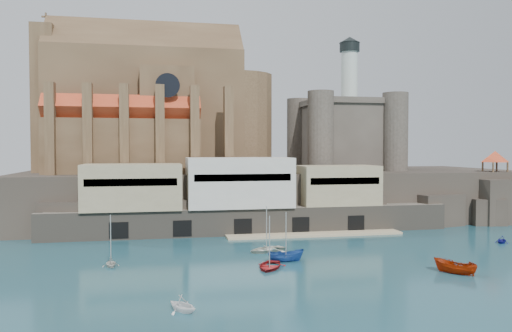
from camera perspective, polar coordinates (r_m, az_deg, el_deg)
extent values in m
plane|color=#17404D|center=(67.91, 9.86, -10.42)|extent=(300.00, 300.00, 0.00)
cube|color=black|center=(105.07, 1.99, -3.23)|extent=(100.00, 34.00, 10.00)
cube|color=black|center=(87.28, -20.50, -5.74)|extent=(9.00, 5.00, 6.00)
cube|color=black|center=(86.16, -9.89, -5.74)|extent=(9.00, 5.00, 6.00)
cube|color=black|center=(88.20, 1.27, -5.54)|extent=(9.00, 5.00, 6.00)
cube|color=black|center=(93.34, 11.56, -5.16)|extent=(9.00, 5.00, 6.00)
cube|color=black|center=(100.59, 20.02, -4.72)|extent=(9.00, 5.00, 6.00)
cube|color=#635B4F|center=(86.73, -0.53, -6.16)|extent=(70.00, 6.00, 4.50)
cube|color=tan|center=(85.20, 6.73, -7.76)|extent=(30.00, 4.00, 0.40)
cube|color=black|center=(82.71, -15.41, -7.09)|extent=(3.00, 0.40, 2.60)
cube|color=black|center=(82.58, -8.42, -7.06)|extent=(3.00, 0.40, 2.60)
cube|color=black|center=(83.66, -1.51, -6.92)|extent=(3.00, 0.40, 2.60)
cube|color=black|center=(85.89, 5.12, -6.69)|extent=(3.00, 0.40, 2.60)
cube|color=black|center=(89.20, 11.34, -6.40)|extent=(3.00, 0.40, 2.60)
cube|color=gray|center=(85.69, -13.93, -2.29)|extent=(16.00, 9.00, 7.50)
cube|color=beige|center=(86.69, -1.95, -1.85)|extent=(18.00, 9.00, 8.50)
cube|color=gray|center=(91.38, 9.27, -2.15)|extent=(14.00, 8.00, 7.00)
cube|color=#503A25|center=(104.15, -12.41, 6.05)|extent=(38.00, 14.00, 24.00)
cube|color=#503A25|center=(105.68, -12.46, 12.55)|extent=(38.00, 13.01, 13.01)
cylinder|color=#503A25|center=(105.37, -1.97, 4.95)|extent=(14.00, 14.00, 20.00)
cube|color=#503A25|center=(104.02, -10.19, 4.96)|extent=(10.00, 20.00, 20.00)
cube|color=#503A25|center=(94.56, -14.92, 2.20)|extent=(28.00, 5.00, 10.00)
cube|color=#503A25|center=(113.53, -14.30, 2.16)|extent=(28.00, 5.00, 10.00)
cube|color=#BD3D20|center=(94.82, -14.95, 6.19)|extent=(28.00, 5.66, 5.66)
cube|color=#BD3D20|center=(113.74, -14.33, 5.48)|extent=(28.00, 5.66, 5.66)
cube|color=#503A25|center=(106.39, -22.77, 6.93)|extent=(4.00, 10.00, 28.00)
cylinder|color=black|center=(92.54, -10.07, 9.07)|extent=(4.40, 0.30, 4.40)
cube|color=#503A25|center=(93.19, -22.45, 3.96)|extent=(1.60, 2.20, 16.00)
cube|color=#503A25|center=(92.19, -18.66, 4.03)|extent=(1.60, 2.20, 16.00)
cube|color=#503A25|center=(91.60, -14.80, 4.08)|extent=(1.60, 2.20, 16.00)
cube|color=#503A25|center=(91.43, -10.91, 4.12)|extent=(1.60, 2.20, 16.00)
cube|color=#503A25|center=(91.67, -7.03, 4.13)|extent=(1.60, 2.20, 16.00)
cube|color=#503A25|center=(92.34, -3.18, 4.13)|extent=(1.60, 2.20, 16.00)
cube|color=#403A32|center=(110.37, 10.00, 3.23)|extent=(16.00, 16.00, 14.00)
cube|color=#403A32|center=(110.78, 10.03, 7.06)|extent=(17.00, 17.00, 1.20)
cylinder|color=#403A32|center=(100.15, 7.39, 3.95)|extent=(5.20, 5.20, 16.00)
cylinder|color=#403A32|center=(106.34, 15.61, 3.78)|extent=(5.20, 5.20, 16.00)
cylinder|color=#403A32|center=(115.42, 4.85, 3.70)|extent=(5.20, 5.20, 16.00)
cylinder|color=#403A32|center=(120.83, 12.17, 3.58)|extent=(5.20, 5.20, 16.00)
cylinder|color=silver|center=(113.99, 10.62, 9.75)|extent=(3.60, 3.60, 12.00)
cylinder|color=black|center=(115.14, 10.65, 13.20)|extent=(4.40, 4.40, 2.00)
cone|color=black|center=(115.47, 10.65, 13.98)|extent=(4.60, 4.60, 1.40)
cube|color=black|center=(110.33, 25.59, -3.51)|extent=(12.00, 10.00, 8.70)
cube|color=black|center=(105.75, 24.81, -4.74)|extent=(6.00, 5.00, 5.00)
cube|color=black|center=(115.07, 26.98, -3.99)|extent=(5.00, 4.00, 6.00)
cube|color=#503A25|center=(110.00, 25.63, -1.18)|extent=(4.20, 4.20, 0.30)
cylinder|color=#503A25|center=(107.70, 25.47, -0.46)|extent=(0.36, 0.36, 3.20)
cylinder|color=#503A25|center=(109.64, 26.81, -0.45)|extent=(0.36, 0.36, 3.20)
cylinder|color=#503A25|center=(110.28, 24.47, -0.40)|extent=(0.36, 0.36, 3.20)
cylinder|color=#503A25|center=(112.18, 25.80, -0.38)|extent=(0.36, 0.36, 3.20)
pyramid|color=#BD3D20|center=(109.87, 25.66, 0.99)|extent=(6.40, 6.40, 2.20)
imported|color=maroon|center=(62.03, 1.55, -11.58)|extent=(3.98, 2.60, 5.41)
imported|color=white|center=(46.99, -8.44, -16.08)|extent=(3.45, 3.19, 3.42)
imported|color=navy|center=(65.67, 3.44, -10.82)|extent=(1.85, 1.80, 4.79)
imported|color=beige|center=(65.27, -16.25, -10.98)|extent=(2.72, 1.90, 2.92)
imported|color=#952303|center=(63.85, 21.76, -11.33)|extent=(2.68, 2.69, 5.01)
imported|color=beige|center=(71.68, 1.21, -9.73)|extent=(2.82, 4.22, 5.74)
imported|color=navy|center=(86.73, 26.27, -7.88)|extent=(2.73, 2.80, 2.82)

